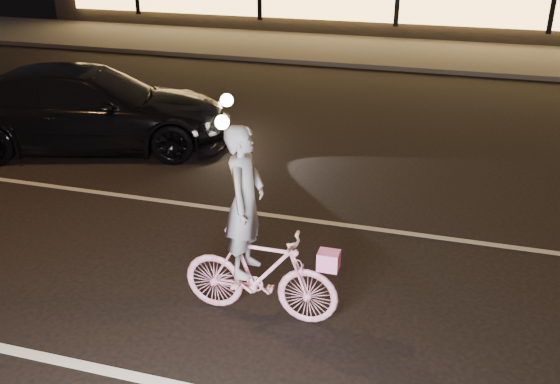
% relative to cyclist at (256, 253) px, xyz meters
% --- Properties ---
extents(ground, '(90.00, 90.00, 0.00)m').
position_rel_cyclist_xyz_m(ground, '(-0.37, 0.25, -0.74)').
color(ground, black).
rests_on(ground, ground).
extents(lane_stripe_far, '(60.00, 0.10, 0.01)m').
position_rel_cyclist_xyz_m(lane_stripe_far, '(-0.37, 2.25, -0.74)').
color(lane_stripe_far, gray).
rests_on(lane_stripe_far, ground).
extents(sidewalk, '(30.00, 4.00, 0.12)m').
position_rel_cyclist_xyz_m(sidewalk, '(-0.37, 13.25, -0.68)').
color(sidewalk, '#383533').
rests_on(sidewalk, ground).
extents(cyclist, '(1.66, 0.57, 2.09)m').
position_rel_cyclist_xyz_m(cyclist, '(0.00, 0.00, 0.00)').
color(cyclist, '#E0377D').
rests_on(cyclist, ground).
extents(sedan, '(5.31, 3.40, 1.43)m').
position_rel_cyclist_xyz_m(sedan, '(-4.40, 4.00, -0.03)').
color(sedan, black).
rests_on(sedan, ground).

